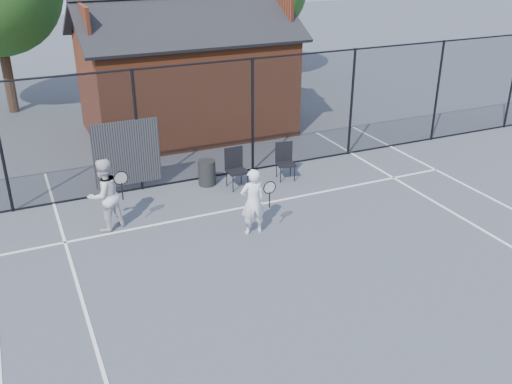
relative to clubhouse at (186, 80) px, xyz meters
name	(u,v)px	position (x,y,z in m)	size (l,w,h in m)	color
ground	(312,270)	(-0.50, -9.00, -1.61)	(80.00, 80.00, 0.00)	#4A4F55
court_lines	(350,308)	(-0.50, -10.32, -1.60)	(11.02, 18.00, 0.01)	white
fence	(205,125)	(-0.80, -4.00, -0.16)	(22.04, 3.00, 3.00)	black
clubhouse	(186,80)	(0.00, 0.00, 0.00)	(6.50, 4.36, 4.19)	brown
player_front	(253,202)	(-0.92, -7.20, -0.88)	(0.67, 0.50, 1.46)	white
player_back	(105,195)	(-3.67, -5.74, -0.81)	(0.95, 0.85, 1.59)	silver
chair_left	(237,169)	(-0.32, -4.90, -1.11)	(0.47, 0.49, 0.99)	black
chair_right	(286,162)	(1.02, -4.90, -1.14)	(0.45, 0.46, 0.93)	black
waste_bin	(207,173)	(-0.93, -4.40, -1.29)	(0.44, 0.44, 0.64)	black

